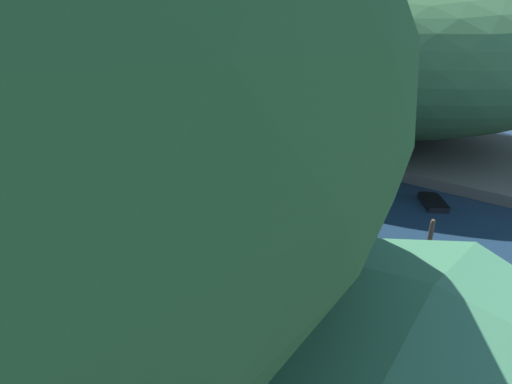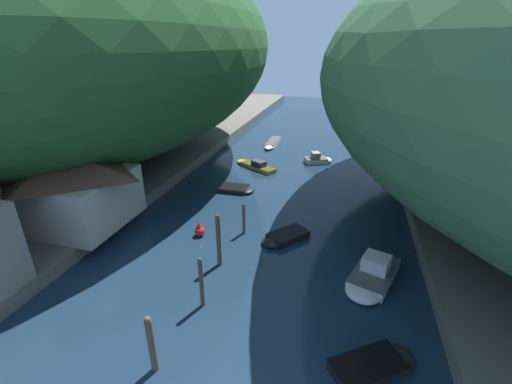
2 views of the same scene
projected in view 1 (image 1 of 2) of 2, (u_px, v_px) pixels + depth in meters
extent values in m
plane|color=#192D42|center=(232.00, 184.00, 39.06)|extent=(130.00, 130.00, 0.00)
cube|color=#666056|center=(340.00, 133.00, 54.54)|extent=(22.00, 120.00, 1.03)
ellipsoid|color=#3D6B3D|center=(343.00, 50.00, 51.74)|extent=(40.31, 56.44, 20.41)
cube|color=gray|center=(414.00, 381.00, 13.64)|extent=(8.90, 12.78, 4.79)
pyramid|color=#38704C|center=(430.00, 306.00, 12.36)|extent=(9.61, 13.80, 1.64)
cube|color=#B2A899|center=(197.00, 249.00, 22.46)|extent=(7.86, 6.55, 3.77)
pyramid|color=brown|center=(194.00, 205.00, 21.36)|extent=(8.49, 7.08, 1.78)
cube|color=gray|center=(262.00, 119.00, 53.32)|extent=(4.33, 7.82, 3.13)
pyramid|color=#4C4C51|center=(262.00, 101.00, 52.35)|extent=(4.68, 8.45, 1.77)
cube|color=silver|center=(172.00, 153.00, 47.10)|extent=(3.02, 2.50, 0.60)
ellipsoid|color=silver|center=(177.00, 150.00, 48.24)|extent=(1.80, 1.91, 0.60)
cube|color=#504E4A|center=(172.00, 151.00, 46.97)|extent=(3.08, 2.55, 0.03)
cube|color=#9E937F|center=(171.00, 148.00, 46.76)|extent=(1.28, 1.39, 0.72)
cube|color=black|center=(300.00, 193.00, 36.55)|extent=(3.18, 3.33, 0.47)
ellipsoid|color=black|center=(304.00, 199.00, 35.22)|extent=(2.17, 2.15, 0.47)
cube|color=black|center=(300.00, 190.00, 36.45)|extent=(3.25, 3.40, 0.03)
cube|color=black|center=(433.00, 203.00, 34.51)|extent=(3.54, 3.17, 0.52)
ellipsoid|color=black|center=(427.00, 195.00, 35.97)|extent=(2.19, 2.18, 0.52)
cube|color=black|center=(434.00, 200.00, 34.40)|extent=(3.61, 3.23, 0.03)
cube|color=black|center=(189.00, 195.00, 36.08)|extent=(2.75, 1.93, 0.41)
ellipsoid|color=black|center=(200.00, 191.00, 37.06)|extent=(1.39, 1.81, 0.41)
cube|color=black|center=(189.00, 193.00, 35.99)|extent=(2.81, 1.97, 0.03)
ellipsoid|color=black|center=(495.00, 279.00, 24.32)|extent=(2.70, 2.75, 0.48)
cube|color=silver|center=(88.00, 156.00, 46.20)|extent=(1.30, 4.89, 0.49)
ellipsoid|color=silver|center=(100.00, 161.00, 44.79)|extent=(1.23, 2.45, 0.49)
cube|color=#504E4A|center=(88.00, 154.00, 46.09)|extent=(1.33, 4.99, 0.03)
cube|color=gold|center=(149.00, 176.00, 40.47)|extent=(4.70, 3.67, 0.40)
ellipsoid|color=gold|center=(125.00, 179.00, 39.78)|extent=(2.69, 2.39, 0.40)
cube|color=#4C3E0E|center=(149.00, 174.00, 40.38)|extent=(4.79, 3.75, 0.03)
cube|color=#333842|center=(150.00, 172.00, 40.31)|extent=(1.91, 1.71, 0.60)
cube|color=white|center=(361.00, 181.00, 38.91)|extent=(3.35, 4.53, 0.61)
ellipsoid|color=white|center=(377.00, 188.00, 37.34)|extent=(2.59, 2.58, 0.61)
cube|color=#525252|center=(361.00, 178.00, 38.79)|extent=(3.41, 4.62, 0.03)
cube|color=silver|center=(361.00, 174.00, 38.71)|extent=(1.89, 1.83, 0.90)
cylinder|color=brown|center=(429.00, 241.00, 26.17)|extent=(0.31, 0.31, 2.85)
sphere|color=brown|center=(433.00, 221.00, 25.58)|extent=(0.28, 0.28, 0.28)
cylinder|color=#4C3D2D|center=(370.00, 219.00, 28.96)|extent=(0.24, 0.24, 2.99)
sphere|color=#4C3D2D|center=(372.00, 200.00, 28.35)|extent=(0.21, 0.21, 0.21)
cylinder|color=#4C3D2D|center=(321.00, 204.00, 30.75)|extent=(0.30, 0.30, 3.52)
sphere|color=#4C3D2D|center=(323.00, 182.00, 30.03)|extent=(0.27, 0.27, 0.27)
cylinder|color=brown|center=(279.00, 195.00, 33.73)|extent=(0.23, 0.23, 2.36)
sphere|color=brown|center=(279.00, 182.00, 33.24)|extent=(0.21, 0.21, 0.21)
sphere|color=red|center=(268.00, 221.00, 31.09)|extent=(0.76, 0.76, 0.76)
cone|color=red|center=(268.00, 214.00, 30.86)|extent=(0.38, 0.38, 0.38)
sphere|color=beige|center=(509.00, 381.00, 14.61)|extent=(0.22, 0.22, 0.22)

